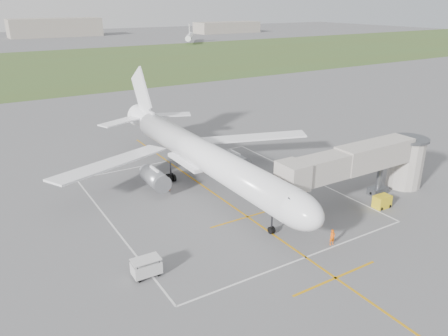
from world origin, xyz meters
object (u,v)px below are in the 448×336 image
baggage_cart (146,267)px  gpu_unit (382,202)px  airliner (202,155)px  ramp_worker_nose (332,237)px  ramp_worker_wing (167,183)px  jet_bridge (370,163)px

baggage_cart → gpu_unit: bearing=-2.1°
airliner → gpu_unit: (15.21, -17.21, -3.64)m
ramp_worker_nose → ramp_worker_wing: 23.12m
baggage_cart → ramp_worker_nose: 18.89m
gpu_unit → baggage_cart: (-29.60, 1.71, 0.16)m
airliner → gpu_unit: size_ratio=22.44×
gpu_unit → ramp_worker_nose: (-11.34, -3.14, 0.11)m
baggage_cart → ramp_worker_nose: bearing=-13.7°
jet_bridge → gpu_unit: 4.99m
airliner → ramp_worker_nose: airliner is taller
jet_bridge → gpu_unit: jet_bridge is taller
ramp_worker_nose → gpu_unit: bearing=23.0°
baggage_cart → ramp_worker_wing: size_ratio=1.37×
ramp_worker_wing → baggage_cart: bearing=106.7°
jet_bridge → baggage_cart: bearing=-177.6°
jet_bridge → ramp_worker_wing: (-20.41, 15.39, -3.79)m
gpu_unit → baggage_cart: baggage_cart is taller
jet_bridge → ramp_worker_wing: jet_bridge is taller
ramp_worker_nose → ramp_worker_wing: ramp_worker_wing is taller
gpu_unit → baggage_cart: 29.65m
airliner → baggage_cart: 21.43m
jet_bridge → ramp_worker_nose: jet_bridge is taller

